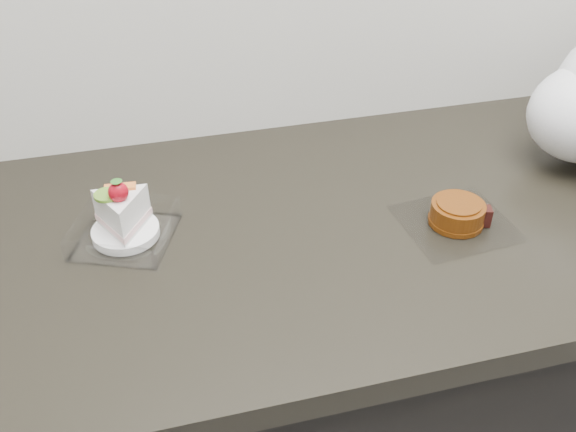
{
  "coord_description": "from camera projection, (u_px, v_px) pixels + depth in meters",
  "views": [
    {
      "loc": [
        -0.37,
        0.93,
        1.49
      ],
      "look_at": [
        -0.18,
        1.66,
        0.94
      ],
      "focal_mm": 40.0,
      "sensor_mm": 36.0,
      "label": 1
    }
  ],
  "objects": [
    {
      "name": "mooncake_wrap",
      "position": [
        458.0,
        215.0,
        0.98
      ],
      "size": [
        0.18,
        0.17,
        0.04
      ],
      "rotation": [
        0.0,
        0.0,
        0.25
      ],
      "color": "white",
      "rests_on": "counter"
    },
    {
      "name": "cake_tray",
      "position": [
        124.0,
        222.0,
        0.94
      ],
      "size": [
        0.18,
        0.18,
        0.11
      ],
      "rotation": [
        0.0,
        0.0,
        -0.39
      ],
      "color": "white",
      "rests_on": "counter"
    },
    {
      "name": "counter",
      "position": [
        371.0,
        390.0,
        1.29
      ],
      "size": [
        2.04,
        0.64,
        0.9
      ],
      "color": "black",
      "rests_on": "ground"
    }
  ]
}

